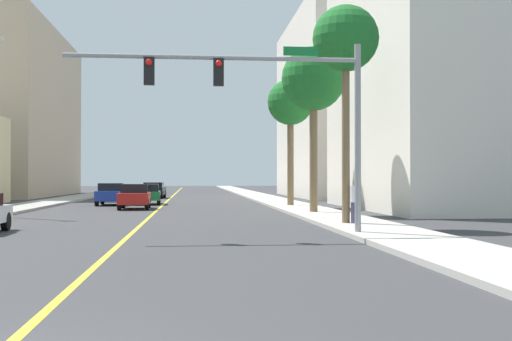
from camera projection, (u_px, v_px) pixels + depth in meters
name	position (u px, v px, depth m)	size (l,w,h in m)	color
ground	(166.00, 203.00, 47.36)	(192.00, 192.00, 0.00)	#38383A
sidewalk_left	(52.00, 202.00, 46.55)	(2.91, 168.00, 0.15)	#9E9B93
sidewalk_right	(276.00, 201.00, 48.17)	(2.91, 168.00, 0.15)	#B2ADA3
lane_marking_center	(166.00, 202.00, 47.36)	(0.16, 144.00, 0.01)	yellow
building_right_near	(498.00, 71.00, 38.11)	(17.02, 17.67, 16.48)	silver
building_right_far	(350.00, 108.00, 62.49)	(11.37, 23.43, 17.38)	silver
traffic_signal_mast	(268.00, 94.00, 19.84)	(9.17, 0.36, 5.91)	gray
palm_near	(346.00, 42.00, 24.11)	(2.51, 2.51, 8.22)	brown
palm_mid	(313.00, 81.00, 31.92)	(3.21, 3.21, 8.25)	brown
palm_far	(290.00, 104.00, 39.70)	(2.87, 2.87, 7.84)	brown
car_blue	(111.00, 194.00, 42.94)	(1.82, 4.26, 1.48)	#1E389E
car_black	(154.00, 190.00, 57.13)	(2.05, 3.99, 1.42)	black
car_red	(135.00, 196.00, 37.46)	(1.84, 3.89, 1.48)	red
car_green	(147.00, 194.00, 44.11)	(2.05, 4.32, 1.41)	#196638
pedestrian	(355.00, 202.00, 23.81)	(0.38, 0.38, 1.61)	#3F3859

